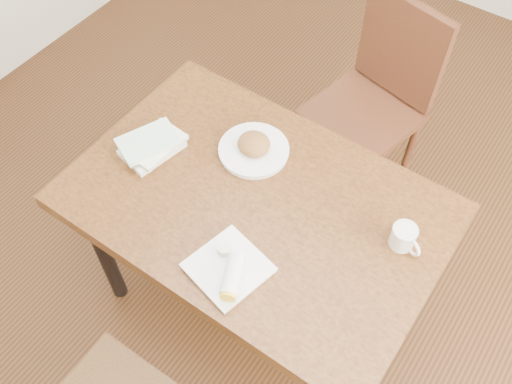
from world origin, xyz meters
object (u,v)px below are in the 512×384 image
Objects in this scene: chair_far at (377,93)px; coffee_mug at (404,237)px; book_stack at (152,145)px; table at (256,215)px; plate_scone at (254,148)px; plate_burrito at (230,270)px.

coffee_mug is at bearing -59.57° from chair_far.
coffee_mug is 0.90m from book_stack.
table is 0.43m from book_stack.
plate_scone reaches higher than plate_burrito.
coffee_mug is 0.44× the size of plate_burrito.
chair_far reaches higher than book_stack.
coffee_mug is at bearing 15.11° from table.
table is 0.23m from plate_scone.
plate_scone is 0.59m from coffee_mug.
chair_far is at bearing 63.97° from book_stack.
table is 10.93× the size of coffee_mug.
chair_far reaches higher than plate_burrito.
plate_scone is (-0.15, -0.71, 0.23)m from chair_far.
chair_far is (0.02, 0.88, -0.12)m from table.
plate_scone is at bearing 127.06° from table.
table is 0.89m from chair_far.
chair_far is 1.03m from book_stack.
coffee_mug reaches higher than plate_burrito.
table is 5.11× the size of book_stack.
book_stack is at bearing -176.05° from table.
plate_burrito is 0.56m from book_stack.
chair_far is 3.99× the size of book_stack.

